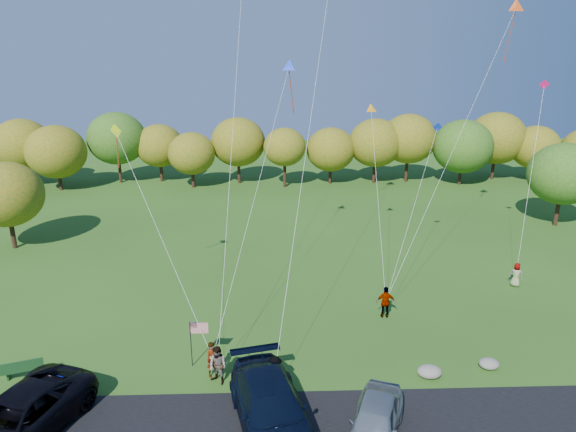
% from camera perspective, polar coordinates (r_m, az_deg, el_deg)
% --- Properties ---
extents(ground, '(140.00, 140.00, 0.00)m').
position_cam_1_polar(ground, '(25.68, 1.95, -17.65)').
color(ground, '#2B5217').
rests_on(ground, ground).
extents(treeline, '(77.92, 28.00, 8.19)m').
position_cam_1_polar(treeline, '(58.10, -1.70, 7.56)').
color(treeline, '#392114').
rests_on(treeline, ground).
extents(minivan_dark, '(5.26, 7.40, 1.87)m').
position_cam_1_polar(minivan_dark, '(24.35, -27.97, -19.36)').
color(minivan_dark, black).
rests_on(minivan_dark, asphalt_lane).
extents(minivan_navy, '(4.20, 7.15, 1.95)m').
position_cam_1_polar(minivan_navy, '(22.33, -1.89, -20.56)').
color(minivan_navy, black).
rests_on(minivan_navy, asphalt_lane).
extents(minivan_silver, '(3.45, 5.05, 1.59)m').
position_cam_1_polar(minivan_silver, '(22.24, 9.66, -21.60)').
color(minivan_silver, '#9CA2A6').
rests_on(minivan_silver, asphalt_lane).
extents(flyer_a, '(0.78, 0.74, 1.79)m').
position_cam_1_polar(flyer_a, '(25.64, -8.38, -15.48)').
color(flyer_a, '#4C4C59').
rests_on(flyer_a, ground).
extents(flyer_b, '(1.17, 1.13, 1.90)m').
position_cam_1_polar(flyer_b, '(25.09, -7.80, -16.13)').
color(flyer_b, '#4C4C59').
rests_on(flyer_b, ground).
extents(flyer_c, '(1.19, 0.75, 1.76)m').
position_cam_1_polar(flyer_c, '(24.47, -1.45, -17.13)').
color(flyer_c, '#4C4C59').
rests_on(flyer_c, ground).
extents(flyer_d, '(1.16, 0.55, 1.93)m').
position_cam_1_polar(flyer_d, '(30.83, 10.80, -9.40)').
color(flyer_d, '#4C4C59').
rests_on(flyer_d, ground).
extents(flyer_e, '(0.95, 0.88, 1.63)m').
position_cam_1_polar(flyer_e, '(37.35, 24.02, -5.99)').
color(flyer_e, '#4C4C59').
rests_on(flyer_e, ground).
extents(park_bench, '(1.84, 0.88, 1.05)m').
position_cam_1_polar(park_bench, '(28.26, -27.38, -14.89)').
color(park_bench, '#163E1B').
rests_on(park_bench, ground).
extents(trash_barrel, '(0.65, 0.65, 0.98)m').
position_cam_1_polar(trash_barrel, '(26.60, -24.03, -16.71)').
color(trash_barrel, '#0E21D7').
rests_on(trash_barrel, ground).
extents(flag_assembly, '(0.90, 0.59, 2.44)m').
position_cam_1_polar(flag_assembly, '(25.99, -10.21, -12.69)').
color(flag_assembly, black).
rests_on(flag_assembly, ground).
extents(boulder_near, '(1.19, 0.93, 0.59)m').
position_cam_1_polar(boulder_near, '(26.51, 15.45, -16.32)').
color(boulder_near, gray).
rests_on(boulder_near, ground).
extents(boulder_far, '(0.99, 0.82, 0.51)m').
position_cam_1_polar(boulder_far, '(28.04, 21.44, -15.03)').
color(boulder_far, gray).
rests_on(boulder_far, ground).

